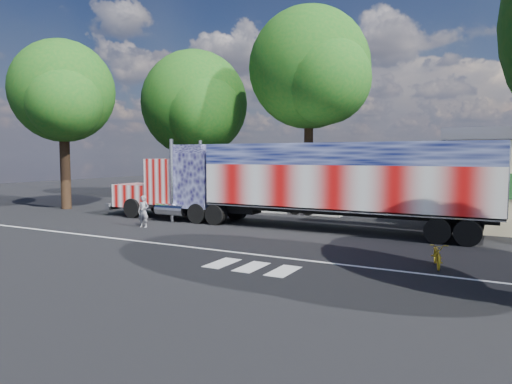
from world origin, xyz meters
The scene contains 9 objects.
ground centered at (0.00, 0.00, 0.00)m, with size 100.00×100.00×0.00m, color black.
lane_markings centered at (1.71, -3.77, 0.01)m, with size 30.00×2.67×0.01m.
semi_truck centered at (1.67, 3.94, 2.46)m, with size 22.46×3.55×4.79m.
coach_bus centered at (-3.27, 10.22, 1.81)m, with size 12.01×2.80×3.49m.
woman centered at (-5.34, 0.19, 0.85)m, with size 0.62×0.41×1.71m, color slate.
bicycle centered at (9.63, -1.79, 0.43)m, with size 0.57×1.63×0.86m, color gold.
tree_n_mid centered at (-1.79, 15.39, 10.57)m, with size 9.87×9.40×15.34m.
tree_nw_a centered at (-13.06, 15.85, 8.49)m, with size 10.03×9.55×13.32m.
tree_w_a centered at (-16.06, 4.09, 8.34)m, with size 7.57×7.21×12.01m.
Camera 1 is at (11.41, -18.33, 3.81)m, focal length 32.00 mm.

